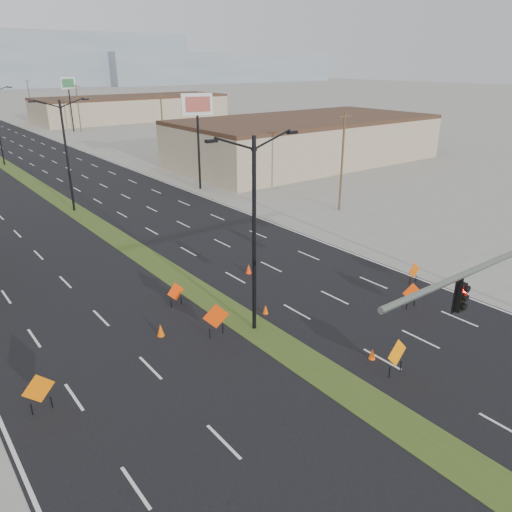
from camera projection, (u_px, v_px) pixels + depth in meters
ground at (462, 465)px, 17.39m from camera, size 600.00×600.00×0.00m
building_se_near at (305, 142)px, 68.91m from camera, size 36.00×18.00×5.50m
building_se_far at (133, 109)px, 119.31m from camera, size 44.00×16.00×5.00m
mesa_east at (216, 68)px, 330.41m from camera, size 160.00×50.00×18.00m
streetlight_0 at (254, 231)px, 24.28m from camera, size 5.15×0.24×10.02m
streetlight_1 at (67, 153)px, 44.98m from camera, size 5.15×0.24×10.02m
utility_pole_0 at (342, 161)px, 45.49m from camera, size 1.60×0.20×9.00m
utility_pole_1 at (162, 125)px, 71.36m from camera, size 1.60×0.20×9.00m
utility_pole_2 at (78, 108)px, 97.23m from camera, size 1.60×0.20×9.00m
utility_pole_3 at (30, 98)px, 123.10m from camera, size 1.60×0.20×9.00m
construction_sign_0 at (39, 390)px, 19.68m from camera, size 1.31×0.19×1.75m
construction_sign_1 at (216, 317)px, 25.16m from camera, size 1.33×0.43×1.83m
construction_sign_2 at (176, 293)px, 28.34m from camera, size 1.11×0.18×1.48m
construction_sign_3 at (397, 354)px, 22.02m from camera, size 1.36×0.13×1.81m
construction_sign_4 at (412, 293)px, 28.13m from camera, size 1.07×0.53×1.55m
construction_sign_5 at (414, 271)px, 31.33m from camera, size 1.06×0.05×1.41m
cone_0 at (372, 354)px, 23.47m from camera, size 0.38×0.38×0.56m
cone_1 at (266, 309)px, 27.70m from camera, size 0.36×0.36×0.54m
cone_2 at (249, 269)px, 32.95m from camera, size 0.40×0.40×0.67m
cone_3 at (161, 330)px, 25.43m from camera, size 0.49×0.49×0.67m
pole_sign_east_near at (197, 111)px, 52.04m from camera, size 3.24×1.31×10.06m
pole_sign_east_far at (68, 87)px, 96.71m from camera, size 3.29×1.42×10.30m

